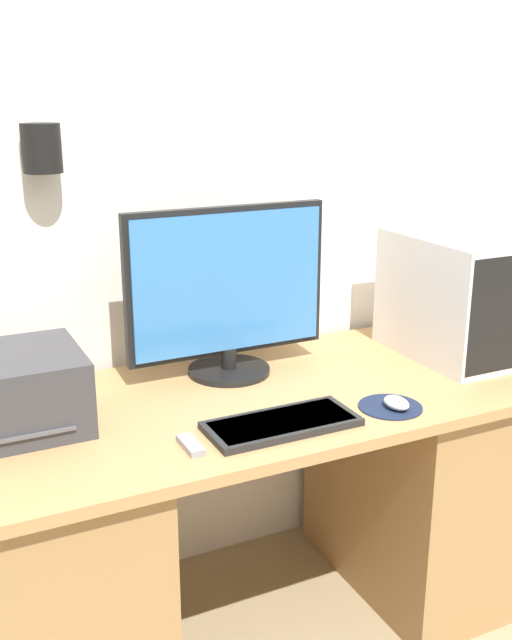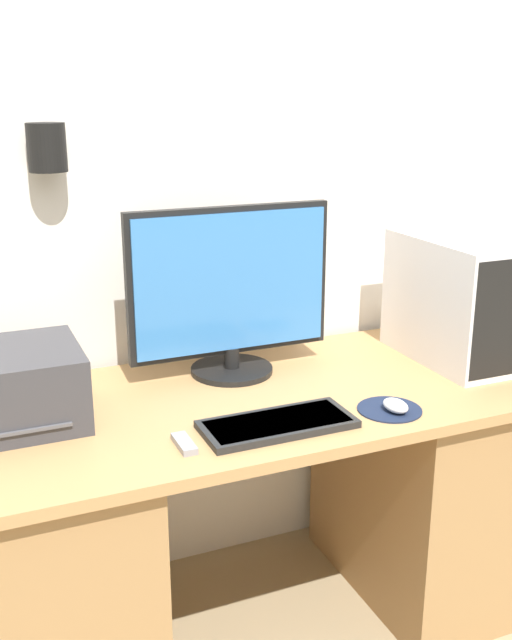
{
  "view_description": "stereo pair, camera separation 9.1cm",
  "coord_description": "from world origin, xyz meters",
  "px_view_note": "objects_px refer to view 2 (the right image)",
  "views": [
    {
      "loc": [
        -0.81,
        -1.31,
        1.53
      ],
      "look_at": [
        0.0,
        0.36,
        0.95
      ],
      "focal_mm": 42.0,
      "sensor_mm": 36.0,
      "label": 1
    },
    {
      "loc": [
        -0.73,
        -1.35,
        1.53
      ],
      "look_at": [
        0.0,
        0.36,
        0.95
      ],
      "focal_mm": 42.0,
      "sensor_mm": 36.0,
      "label": 2
    }
  ],
  "objects_px": {
    "keyboard": "(278,424)",
    "remote_control": "(184,444)",
    "monitor": "(231,290)",
    "mouse": "(396,406)",
    "computer_tower": "(452,300)",
    "printer": "(9,388)"
  },
  "relations": [
    {
      "from": "mouse",
      "to": "remote_control",
      "type": "distance_m",
      "value": 0.55
    },
    {
      "from": "monitor",
      "to": "keyboard",
      "type": "bearing_deg",
      "value": -94.83
    },
    {
      "from": "printer",
      "to": "mouse",
      "type": "bearing_deg",
      "value": -19.49
    },
    {
      "from": "keyboard",
      "to": "remote_control",
      "type": "relative_size",
      "value": 3.7
    },
    {
      "from": "monitor",
      "to": "keyboard",
      "type": "relative_size",
      "value": 1.58
    },
    {
      "from": "keyboard",
      "to": "remote_control",
      "type": "bearing_deg",
      "value": -177.95
    },
    {
      "from": "remote_control",
      "to": "printer",
      "type": "bearing_deg",
      "value": 140.15
    },
    {
      "from": "computer_tower",
      "to": "mouse",
      "type": "bearing_deg",
      "value": -143.3
    },
    {
      "from": "keyboard",
      "to": "printer",
      "type": "height_order",
      "value": "printer"
    },
    {
      "from": "mouse",
      "to": "remote_control",
      "type": "relative_size",
      "value": 0.81
    },
    {
      "from": "mouse",
      "to": "keyboard",
      "type": "bearing_deg",
      "value": 173.45
    },
    {
      "from": "mouse",
      "to": "computer_tower",
      "type": "bearing_deg",
      "value": 36.7
    },
    {
      "from": "monitor",
      "to": "computer_tower",
      "type": "height_order",
      "value": "monitor"
    },
    {
      "from": "remote_control",
      "to": "keyboard",
      "type": "bearing_deg",
      "value": 2.05
    },
    {
      "from": "keyboard",
      "to": "computer_tower",
      "type": "distance_m",
      "value": 0.74
    },
    {
      "from": "computer_tower",
      "to": "keyboard",
      "type": "bearing_deg",
      "value": -160.73
    },
    {
      "from": "computer_tower",
      "to": "printer",
      "type": "relative_size",
      "value": 1.25
    },
    {
      "from": "computer_tower",
      "to": "remote_control",
      "type": "relative_size",
      "value": 4.31
    },
    {
      "from": "keyboard",
      "to": "remote_control",
      "type": "distance_m",
      "value": 0.24
    },
    {
      "from": "monitor",
      "to": "remote_control",
      "type": "bearing_deg",
      "value": -124.27
    },
    {
      "from": "mouse",
      "to": "computer_tower",
      "type": "xyz_separation_m",
      "value": [
        0.37,
        0.27,
        0.17
      ]
    },
    {
      "from": "mouse",
      "to": "computer_tower",
      "type": "distance_m",
      "value": 0.49
    }
  ]
}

